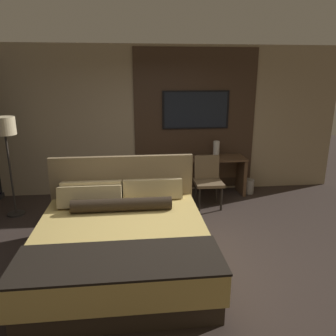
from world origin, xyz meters
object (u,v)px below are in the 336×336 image
at_px(tv, 196,110).
at_px(desk, 196,169).
at_px(vase_tall, 216,149).
at_px(waste_bin, 248,186).
at_px(bed, 121,241).
at_px(floor_lamp, 5,134).
at_px(desk_chair, 208,177).

bearing_deg(tv, desk, -90.00).
xyz_separation_m(desk, vase_tall, (0.38, 0.02, 0.38)).
bearing_deg(waste_bin, tv, 164.60).
relative_size(vase_tall, waste_bin, 1.08).
xyz_separation_m(bed, desk, (1.38, 2.37, 0.18)).
distance_m(floor_lamp, waste_bin, 4.44).
xyz_separation_m(bed, desk_chair, (1.47, 1.79, 0.20)).
relative_size(desk, desk_chair, 2.07).
relative_size(desk, floor_lamp, 1.12).
relative_size(bed, waste_bin, 7.73).
bearing_deg(floor_lamp, vase_tall, 10.78).
bearing_deg(desk_chair, vase_tall, 64.60).
height_order(floor_lamp, vase_tall, floor_lamp).
bearing_deg(bed, desk_chair, 50.67).
xyz_separation_m(tv, floor_lamp, (-3.19, -0.87, -0.25)).
bearing_deg(tv, desk_chair, -83.83).
bearing_deg(desk_chair, bed, -128.72).
height_order(desk_chair, floor_lamp, floor_lamp).
height_order(tv, desk_chair, tv).
bearing_deg(vase_tall, desk, -176.31).
distance_m(bed, desk, 2.75).
xyz_separation_m(tv, vase_tall, (0.38, -0.19, -0.73)).
bearing_deg(bed, desk, 59.77).
relative_size(desk_chair, waste_bin, 3.18).
height_order(tv, floor_lamp, tv).
relative_size(desk, waste_bin, 6.57).
relative_size(bed, desk_chair, 2.43).
xyz_separation_m(bed, vase_tall, (1.76, 2.40, 0.56)).
xyz_separation_m(tv, waste_bin, (1.03, -0.29, -1.48)).
height_order(bed, desk_chair, bed).
bearing_deg(tv, floor_lamp, -164.74).
xyz_separation_m(bed, floor_lamp, (-1.81, 1.72, 1.04)).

